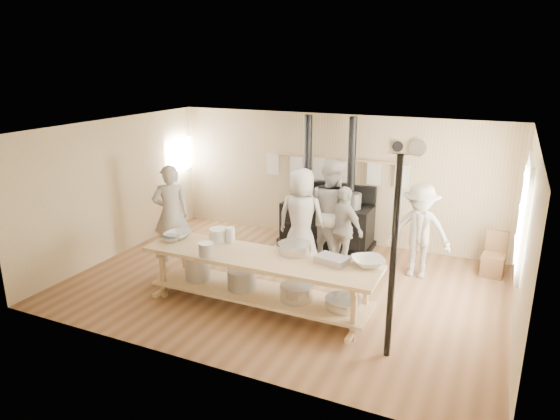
{
  "coord_description": "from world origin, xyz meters",
  "views": [
    {
      "loc": [
        3.14,
        -6.98,
        3.63
      ],
      "look_at": [
        -0.17,
        0.2,
        1.23
      ],
      "focal_mm": 32.0,
      "sensor_mm": 36.0,
      "label": 1
    }
  ],
  "objects_px": {
    "cook_center": "(302,218)",
    "chair": "(493,263)",
    "cook_right": "(344,229)",
    "stove": "(327,220)",
    "cook_far_left": "(171,213)",
    "roasting_pan": "(332,260)",
    "prep_table": "(259,276)",
    "cook_by_window": "(419,231)",
    "cook_left": "(331,211)"
  },
  "relations": [
    {
      "from": "cook_left",
      "to": "cook_far_left",
      "type": "bearing_deg",
      "value": 50.07
    },
    {
      "from": "cook_far_left",
      "to": "cook_left",
      "type": "distance_m",
      "value": 2.94
    },
    {
      "from": "stove",
      "to": "cook_by_window",
      "type": "distance_m",
      "value": 2.14
    },
    {
      "from": "cook_left",
      "to": "roasting_pan",
      "type": "xyz_separation_m",
      "value": [
        0.7,
        -1.98,
        -0.08
      ]
    },
    {
      "from": "cook_center",
      "to": "cook_by_window",
      "type": "distance_m",
      "value": 2.05
    },
    {
      "from": "cook_by_window",
      "to": "chair",
      "type": "bearing_deg",
      "value": 27.13
    },
    {
      "from": "prep_table",
      "to": "cook_right",
      "type": "bearing_deg",
      "value": 70.35
    },
    {
      "from": "cook_left",
      "to": "chair",
      "type": "distance_m",
      "value": 2.95
    },
    {
      "from": "chair",
      "to": "cook_center",
      "type": "bearing_deg",
      "value": -157.46
    },
    {
      "from": "cook_center",
      "to": "cook_by_window",
      "type": "xyz_separation_m",
      "value": [
        2.01,
        0.39,
        -0.07
      ]
    },
    {
      "from": "cook_far_left",
      "to": "cook_left",
      "type": "xyz_separation_m",
      "value": [
        2.71,
        1.15,
        0.07
      ]
    },
    {
      "from": "stove",
      "to": "chair",
      "type": "xyz_separation_m",
      "value": [
        3.16,
        -0.24,
        -0.29
      ]
    },
    {
      "from": "chair",
      "to": "stove",
      "type": "bearing_deg",
      "value": -178.7
    },
    {
      "from": "stove",
      "to": "cook_left",
      "type": "relative_size",
      "value": 1.33
    },
    {
      "from": "cook_center",
      "to": "cook_by_window",
      "type": "relative_size",
      "value": 1.09
    },
    {
      "from": "cook_center",
      "to": "cook_by_window",
      "type": "bearing_deg",
      "value": -172.12
    },
    {
      "from": "stove",
      "to": "cook_far_left",
      "type": "xyz_separation_m",
      "value": [
        -2.33,
        -1.99,
        0.39
      ]
    },
    {
      "from": "stove",
      "to": "chair",
      "type": "bearing_deg",
      "value": -4.31
    },
    {
      "from": "stove",
      "to": "cook_center",
      "type": "xyz_separation_m",
      "value": [
        -0.06,
        -1.22,
        0.38
      ]
    },
    {
      "from": "prep_table",
      "to": "cook_center",
      "type": "height_order",
      "value": "cook_center"
    },
    {
      "from": "stove",
      "to": "cook_right",
      "type": "bearing_deg",
      "value": -57.28
    },
    {
      "from": "prep_table",
      "to": "cook_far_left",
      "type": "distance_m",
      "value": 2.58
    },
    {
      "from": "prep_table",
      "to": "roasting_pan",
      "type": "relative_size",
      "value": 8.11
    },
    {
      "from": "cook_left",
      "to": "chair",
      "type": "xyz_separation_m",
      "value": [
        2.79,
        0.6,
        -0.75
      ]
    },
    {
      "from": "chair",
      "to": "roasting_pan",
      "type": "height_order",
      "value": "roasting_pan"
    },
    {
      "from": "stove",
      "to": "cook_center",
      "type": "height_order",
      "value": "stove"
    },
    {
      "from": "cook_far_left",
      "to": "cook_by_window",
      "type": "distance_m",
      "value": 4.44
    },
    {
      "from": "stove",
      "to": "prep_table",
      "type": "xyz_separation_m",
      "value": [
        -0.0,
        -3.02,
        -0.0
      ]
    },
    {
      "from": "cook_center",
      "to": "cook_far_left",
      "type": "bearing_deg",
      "value": 15.53
    },
    {
      "from": "prep_table",
      "to": "chair",
      "type": "distance_m",
      "value": 4.22
    },
    {
      "from": "prep_table",
      "to": "roasting_pan",
      "type": "xyz_separation_m",
      "value": [
        1.07,
        0.2,
        0.38
      ]
    },
    {
      "from": "cook_center",
      "to": "chair",
      "type": "bearing_deg",
      "value": -166.19
    },
    {
      "from": "prep_table",
      "to": "cook_left",
      "type": "height_order",
      "value": "cook_left"
    },
    {
      "from": "stove",
      "to": "cook_by_window",
      "type": "bearing_deg",
      "value": -22.95
    },
    {
      "from": "prep_table",
      "to": "chair",
      "type": "relative_size",
      "value": 4.6
    },
    {
      "from": "cook_left",
      "to": "cook_center",
      "type": "height_order",
      "value": "cook_left"
    },
    {
      "from": "cook_center",
      "to": "prep_table",
      "type": "bearing_deg",
      "value": 88.65
    },
    {
      "from": "cook_center",
      "to": "chair",
      "type": "xyz_separation_m",
      "value": [
        3.22,
        0.98,
        -0.67
      ]
    },
    {
      "from": "cook_center",
      "to": "chair",
      "type": "distance_m",
      "value": 3.43
    },
    {
      "from": "cook_by_window",
      "to": "cook_center",
      "type": "bearing_deg",
      "value": -167.86
    },
    {
      "from": "cook_far_left",
      "to": "cook_right",
      "type": "bearing_deg",
      "value": 159.56
    },
    {
      "from": "prep_table",
      "to": "stove",
      "type": "bearing_deg",
      "value": 89.96
    },
    {
      "from": "cook_center",
      "to": "roasting_pan",
      "type": "distance_m",
      "value": 1.96
    },
    {
      "from": "cook_far_left",
      "to": "roasting_pan",
      "type": "distance_m",
      "value": 3.51
    },
    {
      "from": "prep_table",
      "to": "cook_left",
      "type": "relative_size",
      "value": 1.84
    },
    {
      "from": "stove",
      "to": "roasting_pan",
      "type": "relative_size",
      "value": 5.86
    },
    {
      "from": "chair",
      "to": "cook_far_left",
      "type": "bearing_deg",
      "value": -156.74
    },
    {
      "from": "stove",
      "to": "cook_far_left",
      "type": "bearing_deg",
      "value": -139.62
    },
    {
      "from": "cook_center",
      "to": "cook_right",
      "type": "distance_m",
      "value": 0.77
    },
    {
      "from": "prep_table",
      "to": "cook_by_window",
      "type": "height_order",
      "value": "cook_by_window"
    }
  ]
}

